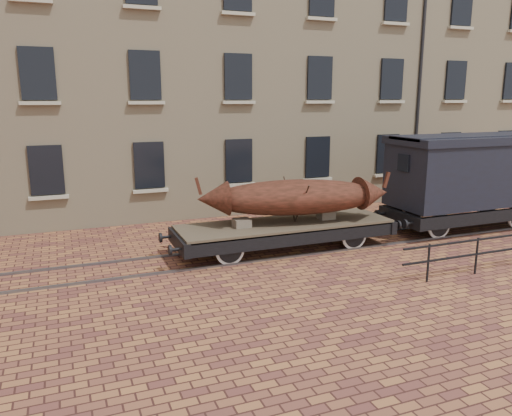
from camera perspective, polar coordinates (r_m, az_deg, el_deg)
name	(u,v)px	position (r m, az deg, el deg)	size (l,w,h in m)	color
ground	(263,253)	(15.27, 0.81, -5.14)	(90.00, 90.00, 0.00)	brown
warehouse_cream	(242,47)	(25.06, -1.61, 17.94)	(40.00, 10.19, 14.00)	beige
rail_track	(263,252)	(15.26, 0.81, -5.03)	(30.00, 1.52, 0.06)	#59595E
flatcar_wagon	(285,228)	(15.35, 3.34, -2.32)	(7.49, 2.03, 1.13)	#41392B
iron_boat	(296,197)	(15.28, 4.54, 1.27)	(6.08, 2.61, 1.48)	#5D271B
goods_van	(469,171)	(19.14, 23.15, 3.95)	(6.51, 2.37, 3.37)	black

